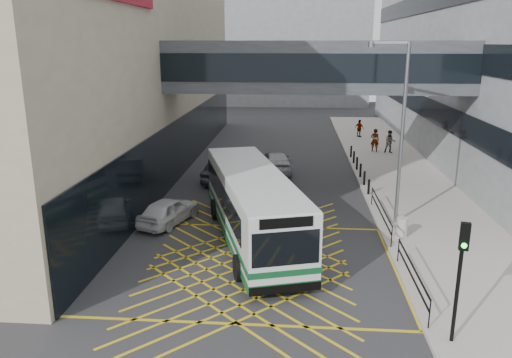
% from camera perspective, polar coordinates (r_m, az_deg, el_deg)
% --- Properties ---
extents(ground, '(120.00, 120.00, 0.00)m').
position_cam_1_polar(ground, '(20.94, -0.88, -9.80)').
color(ground, '#333335').
extents(building_whsmith, '(24.17, 42.00, 16.00)m').
position_cam_1_polar(building_whsmith, '(40.10, -25.71, 12.60)').
color(building_whsmith, tan).
rests_on(building_whsmith, ground).
extents(building_far, '(28.00, 16.00, 18.00)m').
position_cam_1_polar(building_far, '(78.96, 1.83, 15.41)').
color(building_far, gray).
rests_on(building_far, ground).
extents(skybridge, '(20.00, 4.10, 3.00)m').
position_cam_1_polar(skybridge, '(30.92, 6.90, 12.65)').
color(skybridge, '#41464B').
rests_on(skybridge, ground).
extents(pavement, '(6.00, 54.00, 0.16)m').
position_cam_1_polar(pavement, '(35.72, 15.99, 0.45)').
color(pavement, '#ACA79E').
rests_on(pavement, ground).
extents(box_junction, '(12.00, 9.00, 0.01)m').
position_cam_1_polar(box_junction, '(20.93, -0.88, -9.79)').
color(box_junction, gold).
rests_on(box_junction, ground).
extents(bus, '(5.85, 11.91, 3.26)m').
position_cam_1_polar(bus, '(22.82, -0.47, -2.90)').
color(bus, silver).
rests_on(bus, ground).
extents(car_white, '(3.04, 4.65, 1.37)m').
position_cam_1_polar(car_white, '(25.66, -9.98, -3.55)').
color(car_white, silver).
rests_on(car_white, ground).
extents(car_dark, '(2.95, 4.96, 1.46)m').
position_cam_1_polar(car_dark, '(32.85, -3.56, 0.92)').
color(car_dark, black).
rests_on(car_dark, ground).
extents(car_silver, '(2.80, 5.21, 1.54)m').
position_cam_1_polar(car_silver, '(35.32, 2.27, 2.03)').
color(car_silver, '#979B9F').
rests_on(car_silver, ground).
extents(traffic_light, '(0.30, 0.46, 3.87)m').
position_cam_1_polar(traffic_light, '(15.73, 22.35, -9.15)').
color(traffic_light, black).
rests_on(traffic_light, pavement).
extents(street_lamp, '(1.93, 0.98, 8.79)m').
position_cam_1_polar(street_lamp, '(24.95, 15.99, 6.16)').
color(street_lamp, slate).
rests_on(street_lamp, pavement).
extents(litter_bin, '(0.52, 0.52, 0.90)m').
position_cam_1_polar(litter_bin, '(24.22, 16.33, -5.30)').
color(litter_bin, '#ADA89E').
rests_on(litter_bin, pavement).
extents(kerb_railings, '(0.05, 12.54, 1.00)m').
position_cam_1_polar(kerb_railings, '(22.57, 15.39, -6.04)').
color(kerb_railings, black).
rests_on(kerb_railings, pavement).
extents(bollards, '(0.14, 10.14, 0.90)m').
position_cam_1_polar(bollards, '(35.15, 11.66, 1.39)').
color(bollards, black).
rests_on(bollards, pavement).
extents(pedestrian_a, '(0.79, 0.59, 1.90)m').
position_cam_1_polar(pedestrian_a, '(42.35, 13.42, 4.33)').
color(pedestrian_a, gray).
rests_on(pedestrian_a, pavement).
extents(pedestrian_b, '(0.90, 0.53, 1.84)m').
position_cam_1_polar(pedestrian_b, '(42.14, 15.07, 4.13)').
color(pedestrian_b, gray).
rests_on(pedestrian_b, pavement).
extents(pedestrian_c, '(1.04, 0.99, 1.64)m').
position_cam_1_polar(pedestrian_c, '(48.75, 11.74, 5.68)').
color(pedestrian_c, gray).
rests_on(pedestrian_c, pavement).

